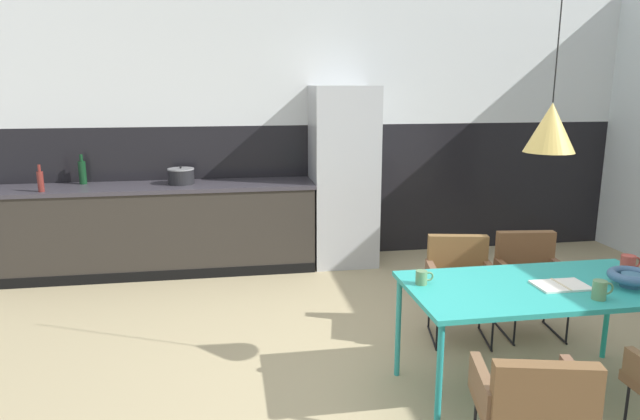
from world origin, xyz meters
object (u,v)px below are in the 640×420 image
(armchair_by_stool, at_px, (530,271))
(bottle_wine_green, at_px, (40,181))
(bottle_vinegar_dark, at_px, (82,172))
(pendant_lamp_over_table_near, at_px, (551,127))
(mug_tall_blue, at_px, (628,263))
(fruit_bowl, at_px, (632,277))
(armchair_facing_counter, at_px, (460,275))
(dining_table, at_px, (539,292))
(open_book, at_px, (561,285))
(cooking_pot, at_px, (181,176))
(refrigerator_column, at_px, (343,177))
(mug_short_terracotta, at_px, (422,277))
(mug_glass_clear, at_px, (600,290))
(armchair_head_of_table, at_px, (535,400))

(armchair_by_stool, relative_size, bottle_wine_green, 2.98)
(bottle_vinegar_dark, height_order, pendant_lamp_over_table_near, pendant_lamp_over_table_near)
(mug_tall_blue, distance_m, pendant_lamp_over_table_near, 1.14)
(fruit_bowl, xyz_separation_m, bottle_vinegar_dark, (-3.80, 3.15, 0.25))
(armchair_facing_counter, xyz_separation_m, mug_tall_blue, (0.82, -0.74, 0.28))
(dining_table, height_order, bottle_vinegar_dark, bottle_vinegar_dark)
(open_book, bearing_deg, pendant_lamp_over_table_near, 148.03)
(cooking_pot, bearing_deg, refrigerator_column, -0.94)
(open_book, relative_size, mug_short_terracotta, 2.76)
(mug_short_terracotta, distance_m, cooking_pot, 3.18)
(refrigerator_column, xyz_separation_m, fruit_bowl, (1.14, -2.96, -0.16))
(refrigerator_column, height_order, pendant_lamp_over_table_near, pendant_lamp_over_table_near)
(refrigerator_column, relative_size, bottle_vinegar_dark, 6.23)
(armchair_facing_counter, relative_size, open_book, 2.47)
(armchair_by_stool, distance_m, mug_short_terracotta, 1.41)
(bottle_wine_green, relative_size, pendant_lamp_over_table_near, 0.19)
(cooking_pot, xyz_separation_m, bottle_wine_green, (-1.28, -0.21, 0.03))
(armchair_by_stool, height_order, mug_tall_blue, mug_tall_blue)
(armchair_facing_counter, relative_size, mug_short_terracotta, 6.84)
(mug_tall_blue, bearing_deg, open_book, -162.71)
(bottle_vinegar_dark, bearing_deg, fruit_bowl, -39.65)
(mug_tall_blue, xyz_separation_m, cooking_pot, (-2.99, 2.73, 0.21))
(mug_short_terracotta, xyz_separation_m, bottle_vinegar_dark, (-2.58, 2.91, 0.27))
(dining_table, relative_size, mug_short_terracotta, 14.28)
(mug_short_terracotta, bearing_deg, armchair_facing_counter, 52.39)
(refrigerator_column, xyz_separation_m, mug_glass_clear, (0.82, -3.11, -0.17))
(bottle_wine_green, bearing_deg, armchair_by_stool, -23.77)
(dining_table, bearing_deg, armchair_head_of_table, -120.57)
(armchair_facing_counter, relative_size, mug_tall_blue, 5.55)
(open_book, height_order, mug_short_terracotta, mug_short_terracotta)
(bottle_vinegar_dark, bearing_deg, mug_glass_clear, -43.43)
(mug_glass_clear, relative_size, cooking_pot, 0.47)
(mug_tall_blue, bearing_deg, pendant_lamp_over_table_near, -171.03)
(fruit_bowl, distance_m, pendant_lamp_over_table_near, 1.04)
(mug_short_terracotta, relative_size, mug_glass_clear, 0.89)
(dining_table, bearing_deg, armchair_by_stool, 62.71)
(armchair_facing_counter, bearing_deg, open_book, 115.95)
(refrigerator_column, xyz_separation_m, pendant_lamp_over_table_near, (0.62, -2.82, 0.72))
(dining_table, relative_size, bottle_wine_green, 6.20)
(armchair_head_of_table, bearing_deg, mug_tall_blue, 52.79)
(armchair_by_stool, distance_m, fruit_bowl, 1.04)
(cooking_pot, bearing_deg, mug_glass_clear, -51.43)
(mug_short_terracotta, distance_m, mug_glass_clear, 0.99)
(mug_tall_blue, bearing_deg, bottle_wine_green, 149.45)
(mug_short_terracotta, xyz_separation_m, bottle_wine_green, (-2.87, 2.53, 0.25))
(cooking_pot, height_order, pendant_lamp_over_table_near, pendant_lamp_over_table_near)
(fruit_bowl, distance_m, bottle_vinegar_dark, 4.95)
(refrigerator_column, relative_size, bottle_wine_green, 7.30)
(armchair_head_of_table, bearing_deg, refrigerator_column, 105.36)
(pendant_lamp_over_table_near, bearing_deg, bottle_vinegar_dark, 137.48)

